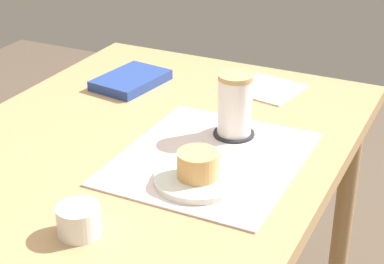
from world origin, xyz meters
name	(u,v)px	position (x,y,z in m)	size (l,w,h in m)	color
dining_table	(136,185)	(0.00, 0.00, 0.65)	(1.10, 0.78, 0.73)	tan
placemat	(211,158)	(0.03, -0.16, 0.73)	(0.39, 0.33, 0.00)	silver
pastry_plate	(198,179)	(-0.07, -0.17, 0.74)	(0.16, 0.16, 0.01)	silver
pastry	(198,164)	(-0.07, -0.17, 0.77)	(0.08, 0.08, 0.05)	#E0A860
coffee_coaster	(234,134)	(0.14, -0.16, 0.74)	(0.09, 0.09, 0.01)	#232328
coffee_mug	(235,104)	(0.14, -0.16, 0.80)	(0.10, 0.07, 0.13)	white
paper_napkin	(267,89)	(0.41, -0.13, 0.73)	(0.15, 0.15, 0.00)	silver
sugar_bowl	(79,220)	(-0.29, -0.07, 0.76)	(0.07, 0.07, 0.05)	white
small_book	(131,80)	(0.29, 0.18, 0.74)	(0.18, 0.12, 0.02)	navy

